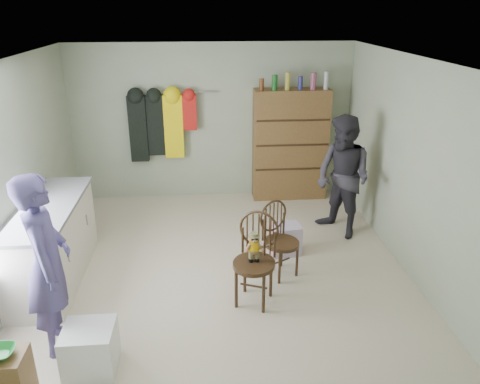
{
  "coord_description": "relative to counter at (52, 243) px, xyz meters",
  "views": [
    {
      "loc": [
        -0.19,
        -4.95,
        3.04
      ],
      "look_at": [
        0.25,
        0.2,
        0.95
      ],
      "focal_mm": 35.0,
      "sensor_mm": 36.0,
      "label": 1
    }
  ],
  "objects": [
    {
      "name": "coat_rack",
      "position": [
        1.12,
        2.38,
        0.78
      ],
      "size": [
        1.42,
        0.12,
        1.09
      ],
      "color": "#99999E",
      "rests_on": "ground"
    },
    {
      "name": "room_walls",
      "position": [
        1.95,
        0.53,
        1.11
      ],
      "size": [
        5.0,
        5.0,
        5.0
      ],
      "color": "#A3AD91",
      "rests_on": "ground"
    },
    {
      "name": "stool",
      "position": [
        0.15,
        -1.92,
        -0.22
      ],
      "size": [
        0.36,
        0.3,
        0.51
      ],
      "primitive_type": "cube",
      "color": "brown",
      "rests_on": "ground"
    },
    {
      "name": "counter",
      "position": [
        0.0,
        0.0,
        0.0
      ],
      "size": [
        0.64,
        1.86,
        0.94
      ],
      "color": "silver",
      "rests_on": "ground"
    },
    {
      "name": "striped_bag",
      "position": [
        2.81,
        0.37,
        -0.28
      ],
      "size": [
        0.41,
        0.33,
        0.39
      ],
      "primitive_type": "cube",
      "rotation": [
        0.0,
        0.0,
        0.12
      ],
      "color": "#E5727F",
      "rests_on": "ground"
    },
    {
      "name": "chair_far",
      "position": [
        2.63,
        -0.1,
        0.02
      ],
      "size": [
        0.56,
        0.56,
        0.92
      ],
      "rotation": [
        0.0,
        0.0,
        0.54
      ],
      "color": "#372313",
      "rests_on": "ground"
    },
    {
      "name": "dresser",
      "position": [
        3.2,
        2.3,
        0.44
      ],
      "size": [
        1.2,
        0.39,
        2.08
      ],
      "color": "brown",
      "rests_on": "ground"
    },
    {
      "name": "plastic_tub",
      "position": [
        0.72,
        -1.54,
        -0.26
      ],
      "size": [
        0.44,
        0.42,
        0.42
      ],
      "primitive_type": "cube",
      "rotation": [
        0.0,
        0.0,
        -0.0
      ],
      "color": "white",
      "rests_on": "ground"
    },
    {
      "name": "person_right",
      "position": [
        3.66,
        0.87,
        0.37
      ],
      "size": [
        0.97,
        1.03,
        1.69
      ],
      "primitive_type": "imported",
      "rotation": [
        0.0,
        0.0,
        -1.03
      ],
      "color": "#2D2B33",
      "rests_on": "ground"
    },
    {
      "name": "person_left",
      "position": [
        0.35,
        -1.18,
        0.4
      ],
      "size": [
        0.54,
        0.71,
        1.74
      ],
      "primitive_type": "imported",
      "rotation": [
        0.0,
        0.0,
        1.78
      ],
      "color": "#4C437A",
      "rests_on": "ground"
    },
    {
      "name": "bowl",
      "position": [
        0.15,
        -1.92,
        0.06
      ],
      "size": [
        0.23,
        0.23,
        0.06
      ],
      "primitive_type": "imported",
      "color": "green",
      "rests_on": "stool"
    },
    {
      "name": "ground_plane",
      "position": [
        1.95,
        0.0,
        -0.47
      ],
      "size": [
        5.0,
        5.0,
        0.0
      ],
      "primitive_type": "plane",
      "color": "beige",
      "rests_on": "ground"
    },
    {
      "name": "chair_front",
      "position": [
        2.29,
        -0.62,
        0.09
      ],
      "size": [
        0.59,
        0.59,
        1.02
      ],
      "rotation": [
        0.0,
        0.0,
        -0.39
      ],
      "color": "#372313",
      "rests_on": "ground"
    }
  ]
}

